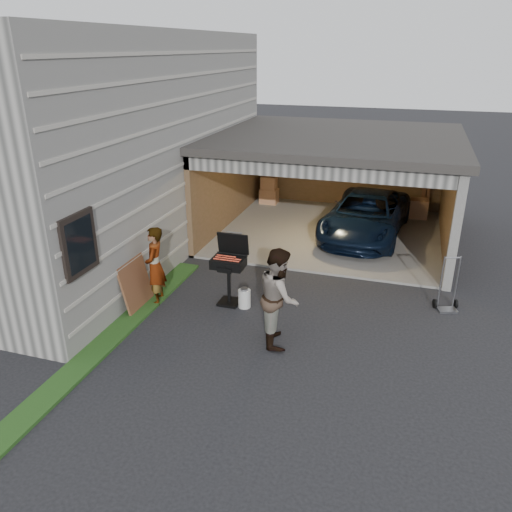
# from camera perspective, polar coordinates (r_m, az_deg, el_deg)

# --- Properties ---
(ground) EXTENTS (80.00, 80.00, 0.00)m
(ground) POSITION_cam_1_polar(r_m,az_deg,el_deg) (9.50, -2.70, -9.88)
(ground) COLOR black
(ground) RESTS_ON ground
(house) EXTENTS (7.00, 11.00, 5.50)m
(house) POSITION_cam_1_polar(r_m,az_deg,el_deg) (14.67, -20.24, 12.15)
(house) COLOR #474744
(house) RESTS_ON ground
(groundcover_strip) EXTENTS (0.50, 8.00, 0.06)m
(groundcover_strip) POSITION_cam_1_polar(r_m,az_deg,el_deg) (9.69, -17.63, -10.18)
(groundcover_strip) COLOR #193814
(groundcover_strip) RESTS_ON ground
(garage) EXTENTS (6.80, 6.30, 2.90)m
(garage) POSITION_cam_1_polar(r_m,az_deg,el_deg) (14.79, 9.19, 9.82)
(garage) COLOR #605E59
(garage) RESTS_ON ground
(minivan) EXTENTS (2.44, 4.60, 1.23)m
(minivan) POSITION_cam_1_polar(r_m,az_deg,el_deg) (14.65, 12.42, 4.35)
(minivan) COLOR black
(minivan) RESTS_ON ground
(woman) EXTENTS (0.55, 0.71, 1.72)m
(woman) POSITION_cam_1_polar(r_m,az_deg,el_deg) (10.73, -11.47, -1.12)
(woman) COLOR #98A1BF
(woman) RESTS_ON ground
(man) EXTENTS (0.96, 1.09, 1.87)m
(man) POSITION_cam_1_polar(r_m,az_deg,el_deg) (9.10, 2.66, -4.66)
(man) COLOR #4B2F1D
(man) RESTS_ON ground
(bbq_grill) EXTENTS (0.68, 0.60, 1.52)m
(bbq_grill) POSITION_cam_1_polar(r_m,az_deg,el_deg) (10.49, -3.09, -0.98)
(bbq_grill) COLOR black
(bbq_grill) RESTS_ON ground
(propane_tank) EXTENTS (0.29, 0.29, 0.40)m
(propane_tank) POSITION_cam_1_polar(r_m,az_deg,el_deg) (10.61, -1.34, -4.88)
(propane_tank) COLOR silver
(propane_tank) RESTS_ON ground
(plywood_panel) EXTENTS (0.27, 0.97, 1.07)m
(plywood_panel) POSITION_cam_1_polar(r_m,az_deg,el_deg) (10.75, -13.57, -3.18)
(plywood_panel) COLOR #57331D
(plywood_panel) RESTS_ON ground
(hand_truck) EXTENTS (0.53, 0.48, 1.19)m
(hand_truck) POSITION_cam_1_polar(r_m,az_deg,el_deg) (11.25, 20.99, -4.65)
(hand_truck) COLOR slate
(hand_truck) RESTS_ON ground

